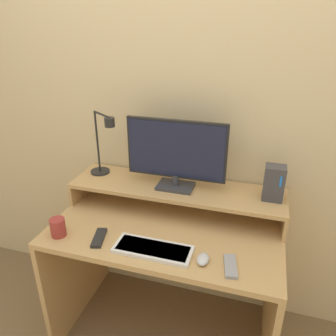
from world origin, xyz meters
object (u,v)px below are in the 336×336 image
router_dock (274,183)px  mug (58,227)px  remote_control (99,238)px  monitor (175,153)px  mouse (203,259)px  desk_lamp (103,146)px  keyboard (153,249)px  remote_secondary (230,266)px

router_dock → mug: size_ratio=1.97×
remote_control → monitor: bearing=53.5°
mouse → mug: (-0.75, -0.01, 0.03)m
desk_lamp → remote_control: size_ratio=2.46×
monitor → remote_control: (-0.29, -0.39, -0.34)m
monitor → desk_lamp: size_ratio=1.41×
keyboard → remote_secondary: keyboard is taller
router_dock → remote_control: size_ratio=1.19×
router_dock → mug: 1.13m
remote_control → remote_secondary: same height
monitor → desk_lamp: monitor is taller
desk_lamp → mug: 0.52m
remote_secondary → mug: bearing=-179.2°
remote_control → mouse: bearing=-1.7°
monitor → remote_secondary: 0.65m
desk_lamp → remote_control: (0.15, -0.40, -0.33)m
monitor → mouse: (0.25, -0.40, -0.34)m
monitor → mouse: size_ratio=6.26×
remote_secondary → mug: 0.87m
mouse → remote_control: (-0.53, 0.02, -0.01)m
mouse → keyboard: bearing=178.3°
monitor → mug: size_ratio=5.75×
router_dock → remote_control: bearing=-153.3°
desk_lamp → keyboard: bearing=-42.9°
monitor → remote_secondary: size_ratio=3.53×
mouse → desk_lamp: bearing=148.5°
monitor → mouse: 0.58m
remote_control → mug: mug is taller
keyboard → remote_secondary: 0.37m
mug → desk_lamp: bearing=82.3°
desk_lamp → mouse: (0.69, -0.42, -0.32)m
desk_lamp → remote_secondary: (0.81, -0.42, -0.33)m
desk_lamp → keyboard: (0.44, -0.41, -0.33)m
mouse → remote_secondary: 0.12m
desk_lamp → mouse: bearing=-31.5°
desk_lamp → router_dock: size_ratio=2.07×
monitor → router_dock: monitor is taller
keyboard → mouse: 0.24m
monitor → remote_secondary: monitor is taller
mug → remote_control: bearing=8.0°
desk_lamp → router_dock: (0.96, 0.00, -0.10)m
desk_lamp → mouse: desk_lamp is taller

